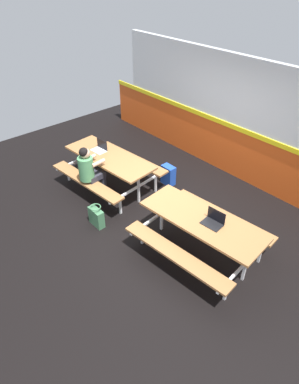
# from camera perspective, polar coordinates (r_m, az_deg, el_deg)

# --- Properties ---
(ground_plane) EXTENTS (10.00, 10.00, 0.02)m
(ground_plane) POSITION_cam_1_polar(r_m,az_deg,el_deg) (6.67, 0.86, -3.45)
(ground_plane) COLOR black
(accent_backdrop) EXTENTS (8.00, 0.14, 2.60)m
(accent_backdrop) POSITION_cam_1_polar(r_m,az_deg,el_deg) (7.54, 14.31, 11.55)
(accent_backdrop) COLOR #E55119
(accent_backdrop) RESTS_ON ground
(picnic_table_left) EXTENTS (2.13, 1.72, 0.74)m
(picnic_table_left) POSITION_cam_1_polar(r_m,az_deg,el_deg) (7.13, -6.79, 4.91)
(picnic_table_left) COLOR #9E6B3D
(picnic_table_left) RESTS_ON ground
(picnic_table_right) EXTENTS (2.13, 1.72, 0.74)m
(picnic_table_right) POSITION_cam_1_polar(r_m,az_deg,el_deg) (5.52, 8.80, -5.89)
(picnic_table_right) COLOR #9E6B3D
(picnic_table_right) RESTS_ON ground
(student_nearer) EXTENTS (0.39, 0.53, 1.21)m
(student_nearer) POSITION_cam_1_polar(r_m,az_deg,el_deg) (6.75, -10.15, 3.89)
(student_nearer) COLOR #2D2D38
(student_nearer) RESTS_ON ground
(laptop_silver) EXTENTS (0.34, 0.25, 0.22)m
(laptop_silver) POSITION_cam_1_polar(r_m,az_deg,el_deg) (7.28, -8.42, 7.34)
(laptop_silver) COLOR silver
(laptop_silver) RESTS_ON picnic_table_left
(laptop_dark) EXTENTS (0.34, 0.25, 0.22)m
(laptop_dark) POSITION_cam_1_polar(r_m,az_deg,el_deg) (5.34, 10.80, -4.87)
(laptop_dark) COLOR black
(laptop_dark) RESTS_ON picnic_table_right
(backpack_dark) EXTENTS (0.30, 0.22, 0.44)m
(backpack_dark) POSITION_cam_1_polar(r_m,az_deg,el_deg) (7.37, 3.24, 2.90)
(backpack_dark) COLOR #1E47B2
(backpack_dark) RESTS_ON ground
(tote_bag_bright) EXTENTS (0.34, 0.21, 0.43)m
(tote_bag_bright) POSITION_cam_1_polar(r_m,az_deg,el_deg) (6.33, -9.01, -4.16)
(tote_bag_bright) COLOR #3F724C
(tote_bag_bright) RESTS_ON ground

